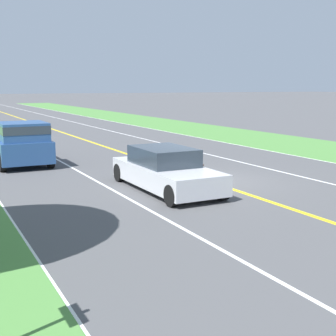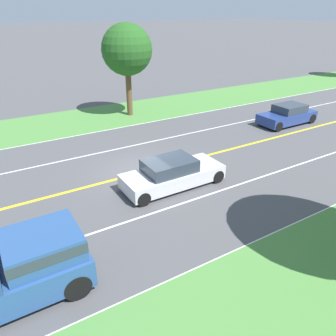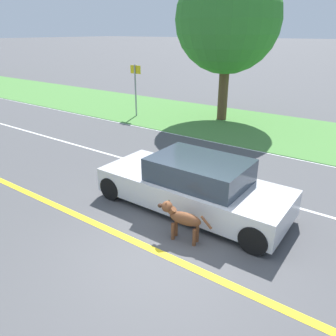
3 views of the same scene
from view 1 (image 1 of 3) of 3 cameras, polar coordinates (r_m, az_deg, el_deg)
name	(u,v)px [view 1 (image 1 of 3)]	position (r m, az deg, el deg)	size (l,w,h in m)	color
ground_plane	(209,181)	(16.50, 4.96, -1.62)	(400.00, 400.00, 0.00)	#4C4C4F
centre_divider_line	(209,181)	(16.50, 4.96, -1.61)	(0.18, 160.00, 0.01)	yellow
lane_dash_same_dir	(115,191)	(14.97, -6.46, -2.84)	(0.10, 160.00, 0.01)	white
lane_dash_oncoming	(286,173)	(18.58, 14.13, -0.57)	(0.10, 160.00, 0.01)	white
ego_car	(165,170)	(15.01, -0.31, -0.29)	(1.88, 4.77, 1.36)	silver
dog	(193,168)	(16.06, 3.05, 0.03)	(0.36, 1.24, 0.86)	brown
pickup_truck	(18,141)	(21.27, -17.87, 3.11)	(2.10, 5.49, 1.86)	#284C84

